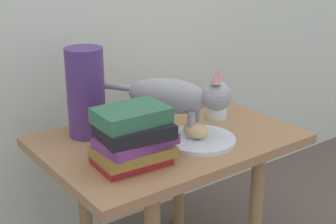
{
  "coord_description": "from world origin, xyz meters",
  "views": [
    {
      "loc": [
        -0.85,
        -1.15,
        1.11
      ],
      "look_at": [
        0.0,
        0.0,
        0.58
      ],
      "focal_mm": 52.59,
      "sensor_mm": 36.0,
      "label": 1
    }
  ],
  "objects_px": {
    "cat": "(177,97)",
    "candle_jar": "(217,107)",
    "book_stack": "(133,137)",
    "side_table": "(168,157)",
    "plate": "(200,140)",
    "bread_roll": "(196,130)",
    "green_vase": "(86,93)"
  },
  "relations": [
    {
      "from": "cat",
      "to": "candle_jar",
      "type": "distance_m",
      "value": 0.24
    },
    {
      "from": "book_stack",
      "to": "cat",
      "type": "bearing_deg",
      "value": 20.55
    },
    {
      "from": "side_table",
      "to": "plate",
      "type": "distance_m",
      "value": 0.13
    },
    {
      "from": "bread_roll",
      "to": "plate",
      "type": "bearing_deg",
      "value": -31.33
    },
    {
      "from": "book_stack",
      "to": "plate",
      "type": "bearing_deg",
      "value": 1.6
    },
    {
      "from": "cat",
      "to": "book_stack",
      "type": "height_order",
      "value": "cat"
    },
    {
      "from": "side_table",
      "to": "green_vase",
      "type": "height_order",
      "value": "green_vase"
    },
    {
      "from": "bread_roll",
      "to": "book_stack",
      "type": "distance_m",
      "value": 0.24
    },
    {
      "from": "cat",
      "to": "book_stack",
      "type": "bearing_deg",
      "value": -159.45
    },
    {
      "from": "plate",
      "to": "green_vase",
      "type": "height_order",
      "value": "green_vase"
    },
    {
      "from": "cat",
      "to": "book_stack",
      "type": "xyz_separation_m",
      "value": [
        -0.21,
        -0.08,
        -0.05
      ]
    },
    {
      "from": "plate",
      "to": "bread_roll",
      "type": "height_order",
      "value": "bread_roll"
    },
    {
      "from": "plate",
      "to": "cat",
      "type": "xyz_separation_m",
      "value": [
        -0.03,
        0.07,
        0.13
      ]
    },
    {
      "from": "side_table",
      "to": "book_stack",
      "type": "xyz_separation_m",
      "value": [
        -0.19,
        -0.1,
        0.15
      ]
    },
    {
      "from": "green_vase",
      "to": "candle_jar",
      "type": "xyz_separation_m",
      "value": [
        0.43,
        -0.13,
        -0.1
      ]
    },
    {
      "from": "cat",
      "to": "candle_jar",
      "type": "bearing_deg",
      "value": 14.14
    },
    {
      "from": "cat",
      "to": "green_vase",
      "type": "height_order",
      "value": "green_vase"
    },
    {
      "from": "bread_roll",
      "to": "green_vase",
      "type": "distance_m",
      "value": 0.36
    },
    {
      "from": "cat",
      "to": "green_vase",
      "type": "bearing_deg",
      "value": 139.7
    },
    {
      "from": "bread_roll",
      "to": "candle_jar",
      "type": "height_order",
      "value": "candle_jar"
    },
    {
      "from": "plate",
      "to": "book_stack",
      "type": "xyz_separation_m",
      "value": [
        -0.24,
        -0.01,
        0.07
      ]
    },
    {
      "from": "side_table",
      "to": "bread_roll",
      "type": "bearing_deg",
      "value": -66.54
    },
    {
      "from": "cat",
      "to": "side_table",
      "type": "bearing_deg",
      "value": 127.91
    },
    {
      "from": "side_table",
      "to": "bread_roll",
      "type": "distance_m",
      "value": 0.15
    },
    {
      "from": "side_table",
      "to": "cat",
      "type": "height_order",
      "value": "cat"
    },
    {
      "from": "candle_jar",
      "to": "green_vase",
      "type": "bearing_deg",
      "value": 163.43
    },
    {
      "from": "bread_roll",
      "to": "cat",
      "type": "xyz_separation_m",
      "value": [
        -0.02,
        0.07,
        0.09
      ]
    },
    {
      "from": "book_stack",
      "to": "candle_jar",
      "type": "distance_m",
      "value": 0.45
    },
    {
      "from": "plate",
      "to": "candle_jar",
      "type": "xyz_separation_m",
      "value": [
        0.18,
        0.13,
        0.03
      ]
    },
    {
      "from": "cat",
      "to": "candle_jar",
      "type": "height_order",
      "value": "cat"
    },
    {
      "from": "side_table",
      "to": "plate",
      "type": "bearing_deg",
      "value": -62.5
    },
    {
      "from": "cat",
      "to": "book_stack",
      "type": "relative_size",
      "value": 1.84
    }
  ]
}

